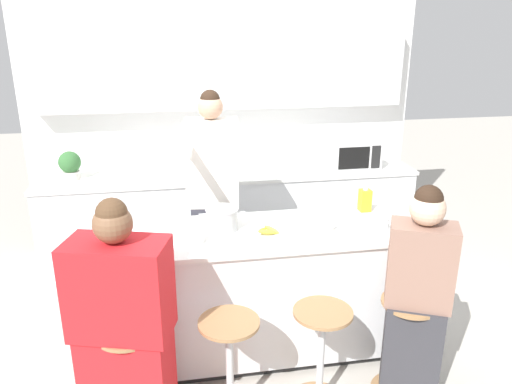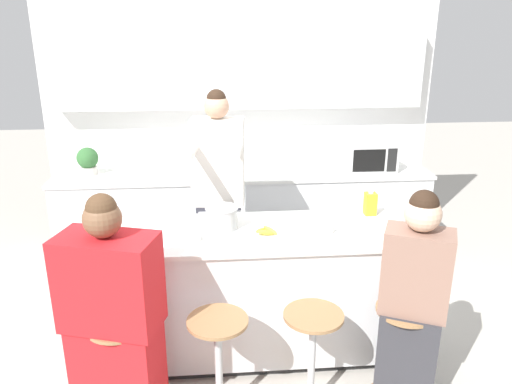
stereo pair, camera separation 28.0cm
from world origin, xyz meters
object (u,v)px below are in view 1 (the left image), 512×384
bar_stool_center_right (321,357)px  person_cooking (213,208)px  cooking_pot (222,219)px  coffee_cup_near (328,225)px  fruit_bowl (189,238)px  person_seated_near (416,306)px  coffee_cup_far (383,224)px  kitchen_island (258,291)px  banana_bunch (267,231)px  bar_stool_leftmost (133,379)px  person_wrapped_blanket (124,331)px  microwave (351,153)px  potted_plant (70,165)px  bar_stool_rightmost (406,347)px  juice_carton (365,200)px  bar_stool_center_left (230,369)px

bar_stool_center_right → person_cooking: bearing=113.6°
cooking_pot → coffee_cup_near: bearing=-10.9°
fruit_bowl → person_seated_near: bearing=-22.0°
fruit_bowl → coffee_cup_far: bearing=-1.4°
kitchen_island → person_seated_near: bearing=-36.4°
bar_stool_center_right → banana_bunch: 0.85m
bar_stool_leftmost → bar_stool_center_right: 1.10m
person_cooking → person_wrapped_blanket: bearing=-110.3°
bar_stool_leftmost → microwave: (2.01, 2.09, 0.68)m
cooking_pot → kitchen_island: bearing=-15.9°
person_cooking → coffee_cup_far: bearing=-27.0°
bar_stool_leftmost → cooking_pot: size_ratio=2.18×
bar_stool_center_right → person_cooking: person_cooking is taller
microwave → potted_plant: microwave is taller
bar_stool_rightmost → microwave: 2.22m
kitchen_island → bar_stool_rightmost: kitchen_island is taller
person_seated_near → cooking_pot: (-1.08, 0.69, 0.36)m
juice_carton → microwave: 1.30m
bar_stool_rightmost → coffee_cup_far: size_ratio=6.26×
bar_stool_leftmost → coffee_cup_far: coffee_cup_far is taller
bar_stool_center_left → person_seated_near: bearing=-0.1°
person_cooking → person_wrapped_blanket: 1.36m
fruit_bowl → kitchen_island: bearing=11.9°
bar_stool_leftmost → person_cooking: (0.58, 1.19, 0.54)m
bar_stool_center_left → coffee_cup_far: 1.36m
bar_stool_rightmost → banana_bunch: banana_bunch is taller
person_seated_near → cooking_pot: person_seated_near is taller
kitchen_island → coffee_cup_near: bearing=-8.4°
bar_stool_leftmost → person_wrapped_blanket: 0.32m
juice_carton → potted_plant: (-2.28, 1.29, 0.02)m
bar_stool_center_right → fruit_bowl: (-0.74, 0.52, 0.61)m
kitchen_island → banana_bunch: size_ratio=12.49×
bar_stool_center_left → cooking_pot: (0.04, 0.69, 0.66)m
coffee_cup_near → potted_plant: size_ratio=0.47×
bar_stool_center_right → bar_stool_rightmost: size_ratio=1.00×
kitchen_island → bar_stool_leftmost: kitchen_island is taller
kitchen_island → juice_carton: 1.02m
bar_stool_rightmost → potted_plant: size_ratio=2.61×
person_seated_near → potted_plant: size_ratio=5.48×
bar_stool_center_right → bar_stool_rightmost: bearing=1.0°
bar_stool_center_left → cooking_pot: size_ratio=2.18×
bar_stool_center_left → juice_carton: juice_carton is taller
microwave → potted_plant: 2.63m
kitchen_island → bar_stool_rightmost: 1.03m
cooking_pot → coffee_cup_near: cooking_pot is taller
person_seated_near → coffee_cup_far: person_seated_near is taller
bar_stool_center_left → coffee_cup_near: 1.11m
person_cooking → fruit_bowl: 0.71m
bar_stool_center_left → person_cooking: size_ratio=0.37×
coffee_cup_far → microwave: bearing=77.1°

